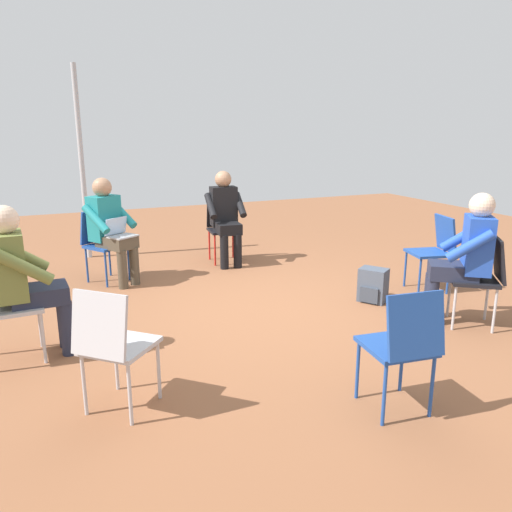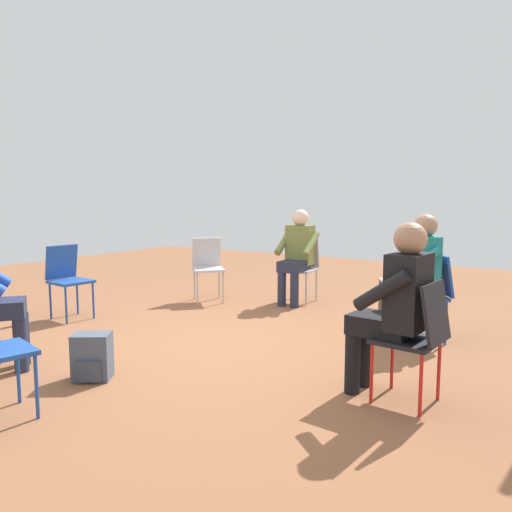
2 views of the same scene
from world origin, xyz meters
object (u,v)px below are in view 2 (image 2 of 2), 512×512
object	(u,v)px
chair_northwest	(431,290)
person_in_black	(395,301)
chair_west	(302,265)
person_with_laptop	(414,271)
chair_southwest	(208,264)
backpack_near_laptop_user	(92,359)
chair_north	(418,333)
person_in_olive	(297,251)
chair_south	(67,276)

from	to	relation	value
chair_northwest	person_in_black	xyz separation A→B (m)	(1.62, 0.15, 0.20)
chair_west	person_with_laptop	size ratio (longest dim) A/B	0.69
chair_southwest	backpack_near_laptop_user	world-z (taller)	chair_southwest
chair_northwest	chair_west	bearing A→B (deg)	30.72
chair_north	person_in_olive	size ratio (longest dim) A/B	0.69
chair_north	backpack_near_laptop_user	size ratio (longest dim) A/B	2.36
chair_north	person_in_black	distance (m)	0.26
chair_south	person_in_black	size ratio (longest dim) A/B	0.69
chair_northwest	person_in_olive	xyz separation A→B (m)	(-0.79, -1.92, 0.20)
chair_west	person_in_black	distance (m)	3.32
chair_northwest	chair_southwest	bearing A→B (deg)	51.71
chair_south	chair_west	bearing A→B (deg)	148.46
backpack_near_laptop_user	person_in_olive	bearing A→B (deg)	-179.91
person_in_black	backpack_near_laptop_user	world-z (taller)	person_in_black
person_with_laptop	person_in_olive	distance (m)	1.98
chair_northwest	backpack_near_laptop_user	bearing A→B (deg)	110.05
chair_west	person_in_black	size ratio (longest dim) A/B	0.69
chair_west	person_with_laptop	bearing A→B (deg)	145.78
chair_southwest	person_in_olive	bearing A→B (deg)	157.97
chair_north	chair_northwest	bearing A→B (deg)	16.55
person_with_laptop	person_in_olive	world-z (taller)	same
chair_northwest	person_with_laptop	bearing A→B (deg)	90.00
person_in_olive	chair_northwest	bearing A→B (deg)	153.80
chair_west	chair_south	bearing A→B (deg)	48.34
chair_north	person_in_black	xyz separation A→B (m)	(-0.02, -0.17, 0.20)
chair_north	chair_southwest	xyz separation A→B (m)	(-1.93, -3.34, 0.00)
chair_south	chair_northwest	xyz separation A→B (m)	(-1.38, 3.75, 0.00)
chair_north	chair_southwest	world-z (taller)	same
chair_west	chair_northwest	distance (m)	2.15
chair_south	person_with_laptop	xyz separation A→B (m)	(-1.28, 3.61, 0.20)
chair_north	chair_northwest	world-z (taller)	same
person_in_black	chair_southwest	bearing A→B (deg)	64.47
person_with_laptop	person_in_olive	bearing A→B (deg)	30.66
chair_northwest	person_in_black	bearing A→B (deg)	152.61
backpack_near_laptop_user	person_with_laptop	bearing A→B (deg)	143.93
chair_west	chair_northwest	xyz separation A→B (m)	(0.96, 1.93, 0.00)
chair_southwest	chair_south	bearing A→B (deg)	19.68
chair_south	chair_northwest	size ratio (longest dim) A/B	1.00
chair_south	person_in_black	distance (m)	3.92
chair_south	chair_north	xyz separation A→B (m)	(0.26, 4.07, 0.00)
chair_north	backpack_near_laptop_user	distance (m)	2.42
chair_north	person_with_laptop	world-z (taller)	person_with_laptop
chair_west	backpack_near_laptop_user	xyz separation A→B (m)	(3.48, 0.02, -0.34)
chair_south	person_in_olive	distance (m)	2.85
chair_south	chair_southwest	size ratio (longest dim) A/B	1.00
person_in_black	backpack_near_laptop_user	distance (m)	2.31
person_in_olive	person_in_black	bearing A→B (deg)	126.94
chair_northwest	chair_north	bearing A→B (deg)	158.25
chair_northwest	person_in_black	world-z (taller)	person_in_black
chair_southwest	backpack_near_laptop_user	bearing A→B (deg)	64.93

